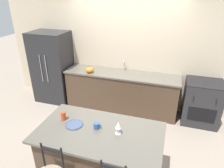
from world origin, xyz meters
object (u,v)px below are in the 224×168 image
at_px(tumbler_cup, 63,116).
at_px(oven_range, 201,102).
at_px(refrigerator, 53,67).
at_px(wine_glass, 118,125).
at_px(coffee_mug, 97,126).
at_px(dinner_plate, 74,124).
at_px(pumpkin_decoration, 90,70).

bearing_deg(tumbler_cup, oven_range, 43.48).
height_order(refrigerator, wine_glass, refrigerator).
xyz_separation_m(refrigerator, oven_range, (3.50, 0.03, -0.40)).
height_order(oven_range, coffee_mug, coffee_mug).
distance_m(oven_range, tumbler_cup, 2.90).
bearing_deg(wine_glass, dinner_plate, -179.13).
relative_size(oven_range, wine_glass, 5.14).
relative_size(refrigerator, tumbler_cup, 13.57).
bearing_deg(oven_range, tumbler_cup, -136.52).
relative_size(oven_range, pumpkin_decoration, 5.46).
bearing_deg(dinner_plate, pumpkin_decoration, 106.90).
xyz_separation_m(refrigerator, coffee_mug, (1.95, -1.98, 0.10)).
xyz_separation_m(dinner_plate, pumpkin_decoration, (-0.56, 1.85, 0.05)).
relative_size(refrigerator, coffee_mug, 15.46).
height_order(refrigerator, oven_range, refrigerator).
xyz_separation_m(wine_glass, tumbler_cup, (-0.83, 0.06, -0.07)).
height_order(refrigerator, dinner_plate, refrigerator).
relative_size(wine_glass, pumpkin_decoration, 1.06).
bearing_deg(refrigerator, oven_range, 0.48).
distance_m(oven_range, coffee_mug, 2.58).
relative_size(dinner_plate, tumbler_cup, 1.89).
distance_m(wine_glass, tumbler_cup, 0.83).
height_order(wine_glass, coffee_mug, wine_glass).
bearing_deg(refrigerator, wine_glass, -41.50).
distance_m(dinner_plate, pumpkin_decoration, 1.94).
relative_size(dinner_plate, wine_glass, 1.32).
relative_size(coffee_mug, tumbler_cup, 0.88).
relative_size(wine_glass, tumbler_cup, 1.43).
bearing_deg(pumpkin_decoration, refrigerator, 171.89).
relative_size(refrigerator, pumpkin_decoration, 10.07).
height_order(oven_range, dinner_plate, same).
bearing_deg(wine_glass, tumbler_cup, 175.95).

